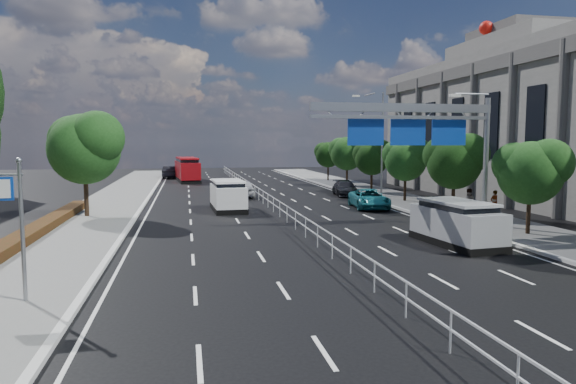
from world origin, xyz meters
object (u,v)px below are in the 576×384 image
object	(u,v)px
red_bus	(187,169)
pedestrian_b	(468,203)
near_car_silver	(242,188)
near_car_dark	(171,172)
parked_car_teal	(369,199)
toilet_sign	(4,206)
silver_minivan	(457,223)
overhead_gantry	(422,127)
pedestrian_a	(494,203)
white_minivan	(228,196)
parked_car_dark	(345,188)

from	to	relation	value
red_bus	pedestrian_b	size ratio (longest dim) A/B	5.54
near_car_silver	near_car_dark	xyz separation A→B (m)	(-6.83, 25.43, 0.03)
near_car_silver	near_car_dark	bearing A→B (deg)	-74.56
red_bus	parked_car_teal	bearing A→B (deg)	-71.43
toilet_sign	silver_minivan	distance (m)	18.46
toilet_sign	red_bus	world-z (taller)	toilet_sign
near_car_dark	near_car_silver	bearing A→B (deg)	110.64
near_car_dark	parked_car_teal	world-z (taller)	near_car_dark
toilet_sign	red_bus	xyz separation A→B (m)	(5.25, 48.08, -1.44)
overhead_gantry	pedestrian_b	world-z (taller)	overhead_gantry
pedestrian_a	pedestrian_b	distance (m)	2.13
parked_car_teal	pedestrian_b	bearing A→B (deg)	-49.41
silver_minivan	near_car_silver	bearing A→B (deg)	102.30
overhead_gantry	white_minivan	world-z (taller)	overhead_gantry
near_car_silver	parked_car_dark	distance (m)	9.16
toilet_sign	pedestrian_b	distance (m)	25.80
near_car_silver	parked_car_dark	xyz separation A→B (m)	(9.11, -0.95, -0.11)
silver_minivan	parked_car_teal	size ratio (longest dim) A/B	1.04
toilet_sign	pedestrian_b	xyz separation A→B (m)	(22.27, 12.87, -1.92)
near_car_silver	parked_car_teal	world-z (taller)	near_car_silver
near_car_silver	near_car_dark	distance (m)	26.33
parked_car_dark	pedestrian_b	bearing A→B (deg)	-70.86
white_minivan	parked_car_teal	distance (m)	10.15
white_minivan	toilet_sign	bearing A→B (deg)	-114.22
overhead_gantry	toilet_sign	bearing A→B (deg)	-150.40
toilet_sign	red_bus	bearing A→B (deg)	83.76
red_bus	near_car_silver	xyz separation A→B (m)	(4.70, -19.34, -0.74)
near_car_dark	parked_car_dark	xyz separation A→B (m)	(15.94, -26.38, -0.14)
silver_minivan	pedestrian_b	bearing A→B (deg)	50.44
silver_minivan	parked_car_dark	world-z (taller)	silver_minivan
silver_minivan	parked_car_teal	xyz separation A→B (m)	(0.64, 13.40, -0.33)
toilet_sign	white_minivan	xyz separation A→B (m)	(7.98, 19.87, -1.90)
parked_car_teal	pedestrian_b	world-z (taller)	pedestrian_b
pedestrian_a	parked_car_dark	bearing A→B (deg)	-80.54
near_car_dark	silver_minivan	xyz separation A→B (m)	(14.33, -48.49, 0.22)
overhead_gantry	pedestrian_b	bearing A→B (deg)	31.63
red_bus	pedestrian_a	world-z (taller)	red_bus
near_car_dark	pedestrian_b	size ratio (longest dim) A/B	2.74
overhead_gantry	near_car_dark	size ratio (longest dim) A/B	2.11
silver_minivan	parked_car_dark	xyz separation A→B (m)	(1.61, 22.11, -0.36)
toilet_sign	near_car_dark	size ratio (longest dim) A/B	0.89
white_minivan	near_car_silver	bearing A→B (deg)	75.13
silver_minivan	toilet_sign	bearing A→B (deg)	-167.68
silver_minivan	white_minivan	bearing A→B (deg)	118.02
toilet_sign	pedestrian_b	size ratio (longest dim) A/B	2.45
parked_car_teal	near_car_dark	bearing A→B (deg)	119.73
silver_minivan	pedestrian_a	world-z (taller)	silver_minivan
overhead_gantry	silver_minivan	bearing A→B (deg)	-93.14
white_minivan	parked_car_dark	xyz separation A→B (m)	(11.08, 7.93, -0.39)
parked_car_dark	pedestrian_a	distance (m)	15.42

